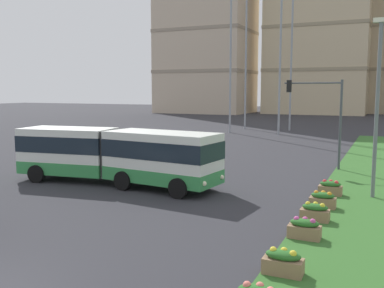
{
  "coord_description": "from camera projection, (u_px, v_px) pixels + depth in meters",
  "views": [
    {
      "loc": [
        9.38,
        -7.13,
        5.14
      ],
      "look_at": [
        -0.53,
        14.53,
        2.2
      ],
      "focal_mm": 40.78,
      "sensor_mm": 36.0,
      "label": 1
    }
  ],
  "objects": [
    {
      "name": "articulated_bus",
      "position": [
        116.0,
        155.0,
        23.76
      ],
      "size": [
        12.04,
        3.33,
        3.0
      ],
      "color": "silver",
      "rests_on": "ground"
    },
    {
      "name": "car_grey_wagon",
      "position": [
        161.0,
        150.0,
        32.36
      ],
      "size": [
        4.55,
        2.36,
        1.58
      ],
      "color": "slate",
      "rests_on": "ground"
    },
    {
      "name": "flower_planter_1",
      "position": [
        283.0,
        262.0,
        12.05
      ],
      "size": [
        1.1,
        0.56,
        0.74
      ],
      "color": "#937051",
      "rests_on": "grass_median"
    },
    {
      "name": "flower_planter_2",
      "position": [
        304.0,
        228.0,
        14.98
      ],
      "size": [
        1.1,
        0.56,
        0.74
      ],
      "color": "#937051",
      "rests_on": "grass_median"
    },
    {
      "name": "flower_planter_3",
      "position": [
        315.0,
        212.0,
        17.0
      ],
      "size": [
        1.1,
        0.56,
        0.74
      ],
      "color": "#937051",
      "rests_on": "grass_median"
    },
    {
      "name": "flower_planter_4",
      "position": [
        323.0,
        200.0,
        18.88
      ],
      "size": [
        1.1,
        0.56,
        0.74
      ],
      "color": "#937051",
      "rests_on": "grass_median"
    },
    {
      "name": "flower_planter_5",
      "position": [
        330.0,
        188.0,
        21.2
      ],
      "size": [
        1.1,
        0.56,
        0.74
      ],
      "color": "#937051",
      "rests_on": "grass_median"
    },
    {
      "name": "traffic_light_far_right",
      "position": [
        321.0,
        108.0,
        28.14
      ],
      "size": [
        3.71,
        0.28,
        5.81
      ],
      "color": "#474C51",
      "rests_on": "ground"
    },
    {
      "name": "streetlight_median",
      "position": [
        377.0,
        101.0,
        20.24
      ],
      "size": [
        0.7,
        0.28,
        8.42
      ],
      "color": "slate",
      "rests_on": "ground"
    },
    {
      "name": "apartment_tower_westcentre",
      "position": [
        318.0,
        30.0,
        94.99
      ],
      "size": [
        21.48,
        14.25,
        36.44
      ],
      "color": "beige",
      "rests_on": "ground"
    }
  ]
}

